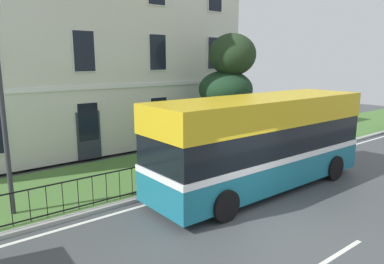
{
  "coord_description": "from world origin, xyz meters",
  "views": [
    {
      "loc": [
        -7.65,
        -5.73,
        4.59
      ],
      "look_at": [
        1.19,
        5.42,
        1.71
      ],
      "focal_mm": 33.32,
      "sensor_mm": 36.0,
      "label": 1
    }
  ],
  "objects_px": {
    "litter_bin": "(231,151)",
    "single_decker_bus": "(262,141)",
    "georgian_townhouse": "(49,33)",
    "evergreen_tree": "(230,101)",
    "street_lamp_post": "(1,96)"
  },
  "relations": [
    {
      "from": "single_decker_bus",
      "to": "georgian_townhouse",
      "type": "bearing_deg",
      "value": 106.23
    },
    {
      "from": "georgian_townhouse",
      "to": "street_lamp_post",
      "type": "distance_m",
      "value": 10.16
    },
    {
      "from": "single_decker_bus",
      "to": "street_lamp_post",
      "type": "height_order",
      "value": "street_lamp_post"
    },
    {
      "from": "single_decker_bus",
      "to": "litter_bin",
      "type": "height_order",
      "value": "single_decker_bus"
    },
    {
      "from": "litter_bin",
      "to": "street_lamp_post",
      "type": "bearing_deg",
      "value": 178.75
    },
    {
      "from": "single_decker_bus",
      "to": "evergreen_tree",
      "type": "bearing_deg",
      "value": 57.05
    },
    {
      "from": "litter_bin",
      "to": "single_decker_bus",
      "type": "bearing_deg",
      "value": -112.94
    },
    {
      "from": "georgian_townhouse",
      "to": "evergreen_tree",
      "type": "relative_size",
      "value": 3.37
    },
    {
      "from": "georgian_townhouse",
      "to": "evergreen_tree",
      "type": "xyz_separation_m",
      "value": [
        6.59,
        -7.01,
        -3.49
      ]
    },
    {
      "from": "georgian_townhouse",
      "to": "single_decker_bus",
      "type": "relative_size",
      "value": 2.17
    },
    {
      "from": "georgian_townhouse",
      "to": "litter_bin",
      "type": "bearing_deg",
      "value": -63.11
    },
    {
      "from": "evergreen_tree",
      "to": "litter_bin",
      "type": "relative_size",
      "value": 5.34
    },
    {
      "from": "georgian_townhouse",
      "to": "evergreen_tree",
      "type": "height_order",
      "value": "georgian_townhouse"
    },
    {
      "from": "evergreen_tree",
      "to": "single_decker_bus",
      "type": "relative_size",
      "value": 0.64
    },
    {
      "from": "georgian_townhouse",
      "to": "street_lamp_post",
      "type": "height_order",
      "value": "georgian_townhouse"
    }
  ]
}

